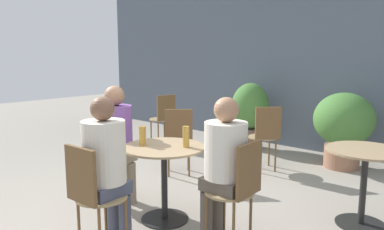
# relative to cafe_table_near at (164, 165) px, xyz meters

# --- Properties ---
(ground_plane) EXTENTS (20.00, 20.00, 0.00)m
(ground_plane) POSITION_rel_cafe_table_near_xyz_m (-0.16, -0.03, -0.54)
(ground_plane) COLOR gray
(storefront_wall) EXTENTS (10.00, 0.06, 3.00)m
(storefront_wall) POSITION_rel_cafe_table_near_xyz_m (-0.16, 3.50, 0.96)
(storefront_wall) COLOR #4C5666
(storefront_wall) RESTS_ON ground_plane
(cafe_table_near) EXTENTS (0.78, 0.78, 0.73)m
(cafe_table_near) POSITION_rel_cafe_table_near_xyz_m (0.00, 0.00, 0.00)
(cafe_table_near) COLOR black
(cafe_table_near) RESTS_ON ground_plane
(cafe_table_far) EXTENTS (0.70, 0.70, 0.73)m
(cafe_table_far) POSITION_rel_cafe_table_near_xyz_m (1.47, 1.14, -0.02)
(cafe_table_far) COLOR black
(cafe_table_far) RESTS_ON ground_plane
(bistro_chair_0) EXTENTS (0.42, 0.41, 0.90)m
(bistro_chair_0) POSITION_rel_cafe_table_near_xyz_m (-0.83, -0.04, 0.00)
(bistro_chair_0) COLOR #997F56
(bistro_chair_0) RESTS_ON ground_plane
(bistro_chair_1) EXTENTS (0.41, 0.42, 0.90)m
(bistro_chair_1) POSITION_rel_cafe_table_near_xyz_m (0.04, -0.83, 0.00)
(bistro_chair_1) COLOR #997F56
(bistro_chair_1) RESTS_ON ground_plane
(bistro_chair_2) EXTENTS (0.42, 0.41, 0.90)m
(bistro_chair_2) POSITION_rel_cafe_table_near_xyz_m (0.83, 0.04, 0.00)
(bistro_chair_2) COLOR #997F56
(bistro_chair_2) RESTS_ON ground_plane
(bistro_chair_3) EXTENTS (0.47, 0.47, 0.90)m
(bistro_chair_3) POSITION_rel_cafe_table_near_xyz_m (-0.06, 1.98, 0.00)
(bistro_chair_3) COLOR #997F56
(bistro_chair_3) RESTS_ON ground_plane
(bistro_chair_4) EXTENTS (0.47, 0.47, 0.90)m
(bistro_chair_4) POSITION_rel_cafe_table_near_xyz_m (-0.81, 1.06, 0.00)
(bistro_chair_4) COLOR #997F56
(bistro_chair_4) RESTS_ON ground_plane
(bistro_chair_5) EXTENTS (0.45, 0.43, 0.90)m
(bistro_chair_5) POSITION_rel_cafe_table_near_xyz_m (-2.14, 2.08, 0.00)
(bistro_chair_5) COLOR #997F56
(bistro_chair_5) RESTS_ON ground_plane
(seated_person_0) EXTENTS (0.36, 0.35, 1.27)m
(seated_person_0) POSITION_rel_cafe_table_near_xyz_m (-0.68, -0.03, 0.21)
(seated_person_0) COLOR gray
(seated_person_0) RESTS_ON ground_plane
(seated_person_1) EXTENTS (0.35, 0.36, 1.26)m
(seated_person_1) POSITION_rel_cafe_table_near_xyz_m (0.03, -0.68, 0.20)
(seated_person_1) COLOR #42475B
(seated_person_1) RESTS_ON ground_plane
(seated_person_2) EXTENTS (0.37, 0.36, 1.25)m
(seated_person_2) POSITION_rel_cafe_table_near_xyz_m (0.68, 0.03, 0.19)
(seated_person_2) COLOR brown
(seated_person_2) RESTS_ON ground_plane
(beer_glass_0) EXTENTS (0.06, 0.06, 0.20)m
(beer_glass_0) POSITION_rel_cafe_table_near_xyz_m (0.18, 0.12, 0.29)
(beer_glass_0) COLOR #B28433
(beer_glass_0) RESTS_ON cafe_table_near
(beer_glass_1) EXTENTS (0.07, 0.07, 0.18)m
(beer_glass_1) POSITION_rel_cafe_table_near_xyz_m (-0.18, -0.10, 0.28)
(beer_glass_1) COLOR #B28433
(beer_glass_1) RESTS_ON cafe_table_near
(potted_plant_0) EXTENTS (0.63, 0.63, 1.11)m
(potted_plant_0) POSITION_rel_cafe_table_near_xyz_m (-0.94, 2.96, 0.10)
(potted_plant_0) COLOR brown
(potted_plant_0) RESTS_ON ground_plane
(potted_plant_1) EXTENTS (0.83, 0.83, 1.06)m
(potted_plant_1) POSITION_rel_cafe_table_near_xyz_m (0.66, 2.85, 0.08)
(potted_plant_1) COLOR #93664C
(potted_plant_1) RESTS_ON ground_plane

